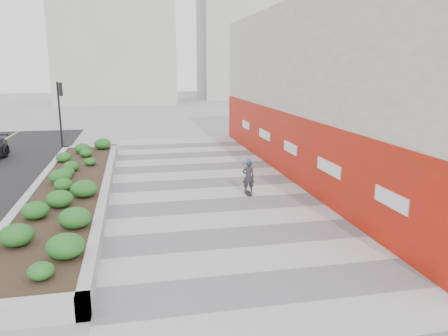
% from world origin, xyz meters
% --- Properties ---
extents(ground, '(160.00, 160.00, 0.00)m').
position_xyz_m(ground, '(0.00, 0.00, 0.00)').
color(ground, gray).
rests_on(ground, ground).
extents(walkway, '(8.00, 36.00, 0.01)m').
position_xyz_m(walkway, '(0.00, 3.00, 0.01)').
color(walkway, '#A8A8AD').
rests_on(walkway, ground).
extents(building, '(6.04, 24.08, 8.00)m').
position_xyz_m(building, '(6.98, 8.98, 3.98)').
color(building, '#BAAE9F').
rests_on(building, ground).
extents(planter, '(3.00, 18.00, 0.90)m').
position_xyz_m(planter, '(-5.50, 7.00, 0.42)').
color(planter, '#9E9EA0').
rests_on(planter, ground).
extents(traffic_signal_near, '(0.33, 0.28, 4.20)m').
position_xyz_m(traffic_signal_near, '(-7.23, 17.50, 2.76)').
color(traffic_signal_near, black).
rests_on(traffic_signal_near, ground).
extents(distant_bldg_north_l, '(16.00, 12.00, 20.00)m').
position_xyz_m(distant_bldg_north_l, '(-5.00, 55.00, 10.00)').
color(distant_bldg_north_l, '#ADAAA3').
rests_on(distant_bldg_north_l, ground).
extents(distant_bldg_north_r, '(14.00, 10.00, 24.00)m').
position_xyz_m(distant_bldg_north_r, '(15.00, 60.00, 12.00)').
color(distant_bldg_north_r, '#ADAAA3').
rests_on(distant_bldg_north_r, ground).
extents(manhole_cover, '(0.44, 0.44, 0.01)m').
position_xyz_m(manhole_cover, '(0.50, 3.00, 0.00)').
color(manhole_cover, '#595654').
rests_on(manhole_cover, ground).
extents(skateboarder, '(0.51, 0.73, 1.49)m').
position_xyz_m(skateboarder, '(1.49, 6.15, 0.76)').
color(skateboarder, beige).
rests_on(skateboarder, ground).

